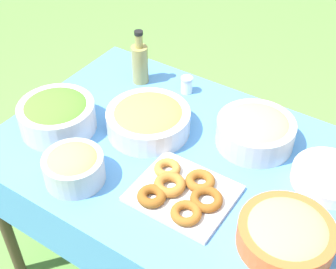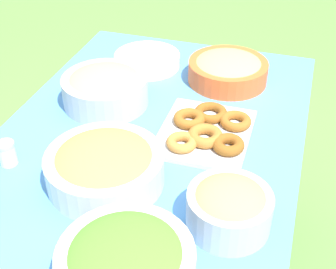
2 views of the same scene
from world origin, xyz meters
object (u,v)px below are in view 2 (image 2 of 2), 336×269
at_px(salad_bowl, 126,265).
at_px(plate_stack, 147,60).
at_px(fruit_bowl, 229,207).
at_px(donut_platter, 207,130).
at_px(olive_bowl, 105,165).
at_px(pasta_bowl, 105,88).
at_px(bread_bowl, 228,69).

bearing_deg(salad_bowl, plate_stack, 16.89).
bearing_deg(fruit_bowl, plate_stack, 32.51).
height_order(donut_platter, fruit_bowl, fruit_bowl).
bearing_deg(olive_bowl, salad_bowl, -148.99).
bearing_deg(fruit_bowl, pasta_bowl, 49.83).
distance_m(donut_platter, bread_bowl, 0.36).
relative_size(plate_stack, olive_bowl, 0.79).
bearing_deg(donut_platter, bread_bowl, 1.36).
distance_m(pasta_bowl, donut_platter, 0.39).
relative_size(salad_bowl, plate_stack, 1.14).
distance_m(pasta_bowl, bread_bowl, 0.46).
bearing_deg(pasta_bowl, olive_bowl, -156.76).
bearing_deg(pasta_bowl, fruit_bowl, -130.17).
xyz_separation_m(salad_bowl, donut_platter, (0.59, -0.04, -0.05)).
bearing_deg(salad_bowl, donut_platter, -3.55).
xyz_separation_m(salad_bowl, olive_bowl, (0.30, 0.18, -0.01)).
xyz_separation_m(pasta_bowl, bread_bowl, (0.28, -0.37, -0.01)).
bearing_deg(bread_bowl, fruit_bowl, -168.51).
distance_m(bread_bowl, olive_bowl, 0.68).
height_order(pasta_bowl, olive_bowl, pasta_bowl).
height_order(pasta_bowl, donut_platter, pasta_bowl).
bearing_deg(plate_stack, olive_bowl, -170.29).
bearing_deg(olive_bowl, pasta_bowl, 23.24).
distance_m(donut_platter, fruit_bowl, 0.37).
bearing_deg(plate_stack, salad_bowl, -163.11).
distance_m(bread_bowl, fruit_bowl, 0.72).
relative_size(donut_platter, fruit_bowl, 1.56).
bearing_deg(pasta_bowl, salad_bowl, -153.16).
xyz_separation_m(salad_bowl, pasta_bowl, (0.67, 0.34, -0.01)).
bearing_deg(donut_platter, plate_stack, 40.74).
relative_size(bread_bowl, olive_bowl, 0.91).
bearing_deg(olive_bowl, donut_platter, -36.98).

